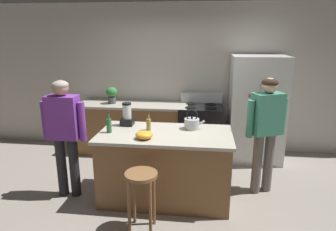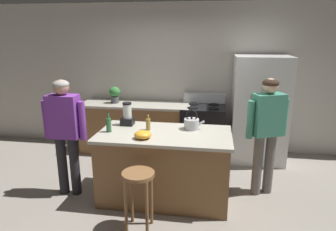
# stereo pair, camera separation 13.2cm
# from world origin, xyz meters

# --- Properties ---
(ground_plane) EXTENTS (14.00, 14.00, 0.00)m
(ground_plane) POSITION_xyz_m (0.00, 0.00, 0.00)
(ground_plane) COLOR gray
(back_wall) EXTENTS (8.00, 0.10, 2.70)m
(back_wall) POSITION_xyz_m (0.00, 1.95, 1.35)
(back_wall) COLOR #BCB7AD
(back_wall) RESTS_ON ground_plane
(kitchen_island) EXTENTS (1.71, 0.91, 0.92)m
(kitchen_island) POSITION_xyz_m (0.00, 0.00, 0.46)
(kitchen_island) COLOR brown
(kitchen_island) RESTS_ON ground_plane
(back_counter_run) EXTENTS (2.00, 0.64, 0.92)m
(back_counter_run) POSITION_xyz_m (-0.80, 1.55, 0.46)
(back_counter_run) COLOR brown
(back_counter_run) RESTS_ON ground_plane
(refrigerator) EXTENTS (0.90, 0.73, 1.81)m
(refrigerator) POSITION_xyz_m (1.38, 1.50, 0.90)
(refrigerator) COLOR silver
(refrigerator) RESTS_ON ground_plane
(stove_range) EXTENTS (0.76, 0.65, 1.10)m
(stove_range) POSITION_xyz_m (0.44, 1.52, 0.47)
(stove_range) COLOR black
(stove_range) RESTS_ON ground_plane
(person_by_island_left) EXTENTS (0.59, 0.23, 1.60)m
(person_by_island_left) POSITION_xyz_m (-1.32, -0.09, 0.97)
(person_by_island_left) COLOR #26262B
(person_by_island_left) RESTS_ON ground_plane
(person_by_sink_right) EXTENTS (0.58, 0.36, 1.61)m
(person_by_sink_right) POSITION_xyz_m (1.32, 0.33, 0.98)
(person_by_sink_right) COLOR #66605B
(person_by_sink_right) RESTS_ON ground_plane
(bar_stool) EXTENTS (0.36, 0.36, 0.70)m
(bar_stool) POSITION_xyz_m (-0.17, -0.72, 0.54)
(bar_stool) COLOR brown
(bar_stool) RESTS_ON ground_plane
(potted_plant) EXTENTS (0.20, 0.20, 0.30)m
(potted_plant) POSITION_xyz_m (-1.18, 1.55, 1.10)
(potted_plant) COLOR #4C4C51
(potted_plant) RESTS_ON back_counter_run
(blender_appliance) EXTENTS (0.17, 0.17, 0.32)m
(blender_appliance) POSITION_xyz_m (-0.57, 0.27, 1.06)
(blender_appliance) COLOR black
(blender_appliance) RESTS_ON kitchen_island
(bottle_olive_oil) EXTENTS (0.07, 0.07, 0.28)m
(bottle_olive_oil) POSITION_xyz_m (-0.72, -0.07, 1.02)
(bottle_olive_oil) COLOR #2D6638
(bottle_olive_oil) RESTS_ON kitchen_island
(bottle_vinegar) EXTENTS (0.06, 0.06, 0.24)m
(bottle_vinegar) POSITION_xyz_m (-0.23, 0.08, 1.01)
(bottle_vinegar) COLOR olive
(bottle_vinegar) RESTS_ON kitchen_island
(mixing_bowl) EXTENTS (0.21, 0.21, 0.10)m
(mixing_bowl) POSITION_xyz_m (-0.22, -0.25, 0.97)
(mixing_bowl) COLOR orange
(mixing_bowl) RESTS_ON kitchen_island
(tea_kettle) EXTENTS (0.28, 0.20, 0.27)m
(tea_kettle) POSITION_xyz_m (0.33, 0.21, 1.00)
(tea_kettle) COLOR #B7BABF
(tea_kettle) RESTS_ON kitchen_island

